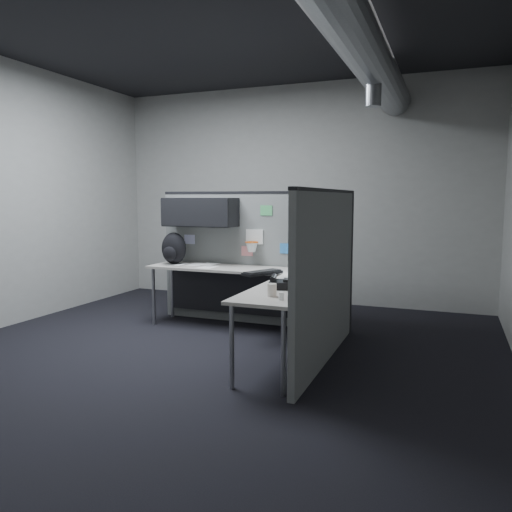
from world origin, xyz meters
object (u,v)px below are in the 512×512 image
at_px(keyboard, 262,273).
at_px(phone, 281,283).
at_px(monitor, 312,253).
at_px(backpack, 173,249).
at_px(desk, 252,283).

xyz_separation_m(keyboard, phone, (0.45, -0.71, 0.02)).
bearing_deg(keyboard, phone, -74.83).
bearing_deg(phone, monitor, 84.87).
xyz_separation_m(phone, backpack, (-1.77, 1.09, 0.15)).
bearing_deg(desk, phone, -53.05).
height_order(monitor, phone, monitor).
distance_m(keyboard, backpack, 1.38).
height_order(monitor, backpack, monitor).
distance_m(monitor, phone, 1.05).
bearing_deg(monitor, keyboard, -131.99).
bearing_deg(keyboard, desk, 130.38).
bearing_deg(backpack, phone, -18.14).
relative_size(monitor, phone, 1.74).
xyz_separation_m(keyboard, backpack, (-1.32, 0.38, 0.17)).
distance_m(monitor, backpack, 1.78).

